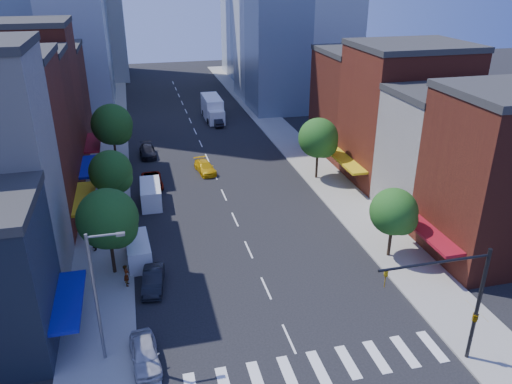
% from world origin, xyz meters
% --- Properties ---
extents(ground, '(220.00, 220.00, 0.00)m').
position_xyz_m(ground, '(0.00, 0.00, 0.00)').
color(ground, black).
rests_on(ground, ground).
extents(sidewalk_left, '(5.00, 120.00, 0.15)m').
position_xyz_m(sidewalk_left, '(-12.50, 40.00, 0.07)').
color(sidewalk_left, gray).
rests_on(sidewalk_left, ground).
extents(sidewalk_right, '(5.00, 120.00, 0.15)m').
position_xyz_m(sidewalk_right, '(12.50, 40.00, 0.07)').
color(sidewalk_right, gray).
rests_on(sidewalk_right, ground).
extents(crosswalk, '(19.00, 3.00, 0.01)m').
position_xyz_m(crosswalk, '(0.00, -3.00, 0.01)').
color(crosswalk, silver).
rests_on(crosswalk, ground).
extents(bldg_left_3, '(12.00, 8.00, 15.00)m').
position_xyz_m(bldg_left_3, '(-21.00, 29.00, 7.50)').
color(bldg_left_3, '#582016').
rests_on(bldg_left_3, ground).
extents(bldg_left_4, '(12.00, 9.00, 17.00)m').
position_xyz_m(bldg_left_4, '(-21.00, 37.50, 8.50)').
color(bldg_left_4, maroon).
rests_on(bldg_left_4, ground).
extents(bldg_left_5, '(12.00, 10.00, 13.00)m').
position_xyz_m(bldg_left_5, '(-21.00, 47.00, 6.50)').
color(bldg_left_5, '#582016').
rests_on(bldg_left_5, ground).
extents(bldg_right_0, '(12.00, 9.00, 14.00)m').
position_xyz_m(bldg_right_0, '(21.00, 6.50, 7.00)').
color(bldg_right_0, '#582016').
rests_on(bldg_right_0, ground).
extents(bldg_right_1, '(12.00, 8.00, 12.00)m').
position_xyz_m(bldg_right_1, '(21.00, 15.00, 6.00)').
color(bldg_right_1, '#B9B3AB').
rests_on(bldg_right_1, ground).
extents(bldg_right_2, '(12.00, 10.00, 15.00)m').
position_xyz_m(bldg_right_2, '(21.00, 24.00, 7.50)').
color(bldg_right_2, maroon).
rests_on(bldg_right_2, ground).
extents(bldg_right_3, '(12.00, 10.00, 13.00)m').
position_xyz_m(bldg_right_3, '(21.00, 34.00, 6.50)').
color(bldg_right_3, '#582016').
rests_on(bldg_right_3, ground).
extents(traffic_signal, '(7.24, 2.24, 8.00)m').
position_xyz_m(traffic_signal, '(9.94, -4.50, 4.16)').
color(traffic_signal, black).
rests_on(traffic_signal, sidewalk_right).
extents(streetlight, '(2.25, 0.25, 9.00)m').
position_xyz_m(streetlight, '(-11.81, 1.00, 5.28)').
color(streetlight, slate).
rests_on(streetlight, sidewalk_left).
extents(tree_left_near, '(4.80, 4.80, 7.30)m').
position_xyz_m(tree_left_near, '(-11.35, 10.92, 4.87)').
color(tree_left_near, black).
rests_on(tree_left_near, sidewalk_left).
extents(tree_left_mid, '(4.20, 4.20, 6.65)m').
position_xyz_m(tree_left_mid, '(-11.35, 21.92, 4.53)').
color(tree_left_mid, black).
rests_on(tree_left_mid, sidewalk_left).
extents(tree_left_far, '(5.00, 5.00, 7.75)m').
position_xyz_m(tree_left_far, '(-11.35, 35.92, 5.20)').
color(tree_left_far, black).
rests_on(tree_left_far, sidewalk_left).
extents(tree_right_near, '(4.00, 4.00, 6.20)m').
position_xyz_m(tree_right_near, '(11.65, 7.92, 4.19)').
color(tree_right_near, black).
rests_on(tree_right_near, sidewalk_right).
extents(tree_right_far, '(4.60, 4.60, 7.20)m').
position_xyz_m(tree_right_far, '(11.65, 25.92, 4.86)').
color(tree_right_far, black).
rests_on(tree_right_far, sidewalk_right).
extents(parked_car_front, '(2.09, 4.43, 1.47)m').
position_xyz_m(parked_car_front, '(-9.50, 0.06, 0.73)').
color(parked_car_front, '#B3B4B9').
rests_on(parked_car_front, ground).
extents(parked_car_second, '(2.07, 4.51, 1.43)m').
position_xyz_m(parked_car_second, '(-8.52, 8.24, 0.72)').
color(parked_car_second, black).
rests_on(parked_car_second, ground).
extents(parked_car_third, '(2.38, 4.90, 1.34)m').
position_xyz_m(parked_car_third, '(-7.50, 28.31, 0.67)').
color(parked_car_third, '#999999').
rests_on(parked_car_third, ground).
extents(parked_car_rear, '(2.14, 4.88, 1.40)m').
position_xyz_m(parked_car_rear, '(-7.50, 38.59, 0.70)').
color(parked_car_rear, black).
rests_on(parked_car_rear, ground).
extents(cargo_van_near, '(2.16, 4.83, 2.02)m').
position_xyz_m(cargo_van_near, '(-9.49, 12.34, 1.00)').
color(cargo_van_near, silver).
rests_on(cargo_van_near, ground).
extents(cargo_van_far, '(2.20, 5.20, 2.20)m').
position_xyz_m(cargo_van_far, '(-7.85, 23.63, 1.09)').
color(cargo_van_far, silver).
rests_on(cargo_van_far, ground).
extents(taxi, '(2.50, 4.84, 1.34)m').
position_xyz_m(taxi, '(-1.00, 31.09, 0.67)').
color(taxi, '#E1AD0B').
rests_on(taxi, ground).
extents(traffic_car_oncoming, '(1.51, 3.93, 1.28)m').
position_xyz_m(traffic_car_oncoming, '(3.82, 50.06, 0.64)').
color(traffic_car_oncoming, black).
rests_on(traffic_car_oncoming, ground).
extents(traffic_car_far, '(1.91, 4.32, 1.44)m').
position_xyz_m(traffic_car_far, '(3.62, 57.08, 0.72)').
color(traffic_car_far, '#999999').
rests_on(traffic_car_far, ground).
extents(box_truck, '(2.79, 8.86, 3.56)m').
position_xyz_m(box_truck, '(3.78, 54.08, 1.69)').
color(box_truck, white).
rests_on(box_truck, ground).
extents(pedestrian_near, '(0.47, 0.68, 1.82)m').
position_xyz_m(pedestrian_near, '(-10.50, 8.83, 1.06)').
color(pedestrian_near, '#999999').
rests_on(pedestrian_near, sidewalk_left).
extents(pedestrian_far, '(0.81, 0.99, 1.88)m').
position_xyz_m(pedestrian_far, '(-13.32, 14.99, 1.09)').
color(pedestrian_far, '#999999').
rests_on(pedestrian_far, sidewalk_left).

